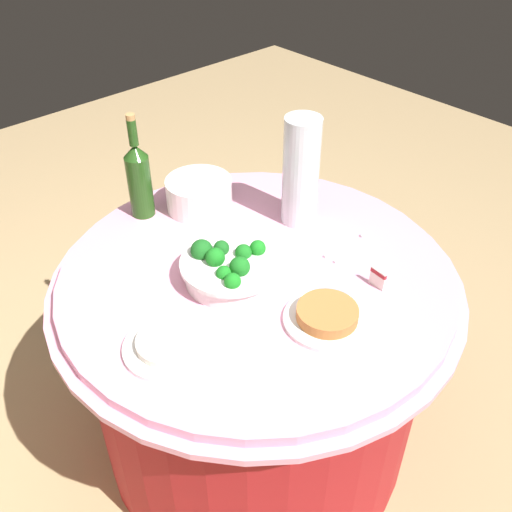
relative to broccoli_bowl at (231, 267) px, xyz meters
The scene contains 10 objects.
ground_plane 0.78m from the broccoli_bowl, 104.39° to the right, with size 6.00×6.00×0.00m, color tan.
buffet_table 0.41m from the broccoli_bowl, 104.39° to the right, with size 1.16×1.16×0.74m.
broccoli_bowl is the anchor object (origin of this frame).
plate_stack 0.38m from the broccoli_bowl, 25.27° to the right, with size 0.21×0.21×0.10m.
wine_bottle 0.44m from the broccoli_bowl, ahead, with size 0.07×0.07×0.34m.
decorative_fruit_vase 0.37m from the broccoli_bowl, 77.48° to the right, with size 0.11×0.11×0.34m.
serving_tongs 0.37m from the broccoli_bowl, 109.65° to the right, with size 0.05×0.17×0.01m.
food_plate_peanuts 0.30m from the broccoli_bowl, 166.84° to the right, with size 0.22×0.22×0.04m.
food_plate_rice 0.30m from the broccoli_bowl, 108.99° to the left, with size 0.22×0.22×0.03m.
label_placard_front 0.40m from the broccoli_bowl, 137.19° to the right, with size 0.05×0.01×0.05m.
Camera 1 is at (-0.92, 0.85, 1.76)m, focal length 40.67 mm.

